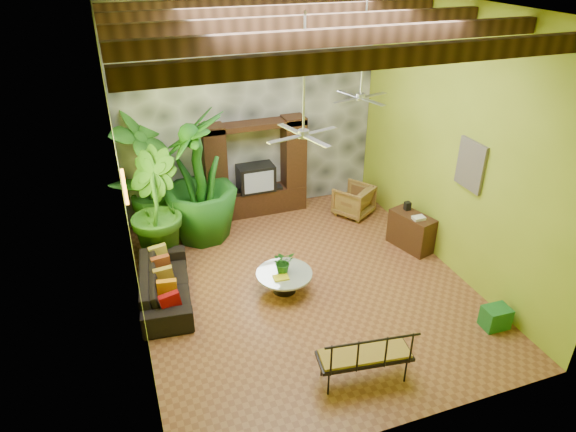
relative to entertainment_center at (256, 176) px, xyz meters
name	(u,v)px	position (x,y,z in m)	size (l,w,h in m)	color
ground	(303,284)	(0.00, -3.14, -0.97)	(7.00, 7.00, 0.00)	brown
ceiling	(308,7)	(0.00, -3.14, 4.03)	(6.00, 7.00, 0.02)	silver
back_wall	(249,108)	(0.00, 0.36, 1.53)	(6.00, 0.02, 5.00)	olive
left_wall	(122,190)	(-3.00, -3.14, 1.53)	(0.02, 7.00, 5.00)	olive
right_wall	(454,143)	(3.00, -3.14, 1.53)	(0.02, 7.00, 5.00)	olive
stone_accent_wall	(250,108)	(0.00, 0.30, 1.53)	(5.98, 0.10, 4.98)	#3C4045
ceiling_beams	(308,22)	(0.00, -3.14, 3.81)	(5.95, 5.36, 0.22)	#382011
entertainment_center	(256,176)	(0.00, 0.00, 0.00)	(2.40, 0.55, 2.30)	black
ceiling_fan_front	(303,121)	(-0.20, -3.54, 2.44)	(1.28, 1.28, 1.86)	#A6A6AA
ceiling_fan_back	(361,86)	(1.60, -1.94, 2.44)	(1.28, 1.28, 1.86)	#A6A6AA
wall_art_mask	(124,187)	(-2.96, -2.14, 1.13)	(0.06, 0.32, 0.55)	gold
wall_art_painting	(471,165)	(2.96, -3.74, 1.33)	(0.06, 0.70, 0.90)	#244C85
sofa	(165,284)	(-2.54, -2.71, -0.64)	(2.20, 0.86, 0.64)	black
wicker_armchair	(354,200)	(2.16, -0.88, -0.60)	(0.78, 0.81, 0.73)	olive
tall_plant_a	(146,172)	(-2.46, 0.01, 0.45)	(1.49, 1.01, 2.84)	#25641A
tall_plant_b	(153,208)	(-2.48, -1.22, 0.19)	(1.27, 1.02, 2.31)	#275B18
tall_plant_c	(199,178)	(-1.45, -0.69, 0.46)	(1.60, 1.60, 2.86)	#1A5616
coffee_table	(284,279)	(-0.41, -3.20, -0.71)	(1.05, 1.05, 0.40)	black
centerpiece_plant	(283,262)	(-0.42, -3.16, -0.35)	(0.40, 0.34, 0.44)	#1E5C18
yellow_tray	(281,278)	(-0.52, -3.35, -0.55)	(0.28, 0.20, 0.03)	yellow
iron_bench	(367,355)	(-0.02, -5.77, -0.42)	(1.46, 0.69, 0.57)	black
side_console	(411,231)	(2.65, -2.65, -0.57)	(0.44, 0.98, 0.78)	#341A10
green_bin	(496,317)	(2.65, -5.39, -0.77)	(0.44, 0.33, 0.39)	#1F773A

